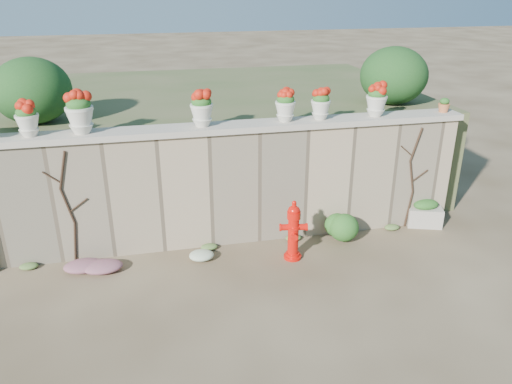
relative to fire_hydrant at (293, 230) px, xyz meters
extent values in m
plane|color=#4A3925|center=(-0.82, -0.92, -0.52)|extent=(80.00, 80.00, 0.00)
cube|color=tan|center=(-0.82, 0.88, 0.48)|extent=(8.00, 0.40, 2.00)
cube|color=#BBB09E|center=(-0.82, 0.88, 1.53)|extent=(8.10, 0.52, 0.10)
cube|color=#384C23|center=(-0.82, 4.08, 0.48)|extent=(9.00, 6.00, 2.00)
ellipsoid|color=#143814|center=(-4.02, 2.08, 2.03)|extent=(1.30, 1.30, 1.10)
ellipsoid|color=#143814|center=(2.58, 2.08, 2.03)|extent=(1.30, 1.30, 1.10)
cylinder|color=black|center=(-3.48, 0.66, -0.17)|extent=(0.12, 0.04, 0.70)
cylinder|color=black|center=(-3.50, 0.66, 0.48)|extent=(0.17, 0.04, 0.61)
cylinder|color=black|center=(-3.49, 0.66, 1.08)|extent=(0.18, 0.04, 0.61)
cylinder|color=black|center=(-3.34, 0.66, 0.48)|extent=(0.30, 0.02, 0.22)
cylinder|color=black|center=(-3.67, 0.66, 0.98)|extent=(0.25, 0.02, 0.21)
cylinder|color=black|center=(2.42, 0.66, -0.17)|extent=(0.12, 0.04, 0.70)
cylinder|color=black|center=(2.40, 0.66, 0.48)|extent=(0.17, 0.04, 0.61)
cylinder|color=black|center=(2.41, 0.66, 1.08)|extent=(0.18, 0.04, 0.61)
cylinder|color=black|center=(2.56, 0.66, 0.48)|extent=(0.30, 0.02, 0.22)
cylinder|color=black|center=(2.23, 0.66, 0.98)|extent=(0.25, 0.02, 0.21)
cylinder|color=red|center=(0.00, 0.00, -0.49)|extent=(0.29, 0.29, 0.05)
cylinder|color=red|center=(0.00, 0.00, -0.10)|extent=(0.18, 0.18, 0.65)
cylinder|color=red|center=(0.00, 0.00, 0.05)|extent=(0.22, 0.22, 0.04)
cylinder|color=red|center=(0.00, 0.00, 0.27)|extent=(0.22, 0.22, 0.12)
ellipsoid|color=red|center=(0.00, 0.00, 0.38)|extent=(0.20, 0.20, 0.15)
cylinder|color=red|center=(0.00, 0.00, 0.46)|extent=(0.07, 0.07, 0.10)
cylinder|color=red|center=(-0.14, 0.03, 0.05)|extent=(0.16, 0.13, 0.10)
cylinder|color=red|center=(0.14, -0.02, 0.05)|extent=(0.16, 0.13, 0.10)
cylinder|color=red|center=(-0.02, -0.11, -0.05)|extent=(0.11, 0.12, 0.09)
cube|color=#BBB09E|center=(2.75, 0.63, -0.34)|extent=(0.70, 0.54, 0.36)
ellipsoid|color=#1E5119|center=(2.75, 0.63, -0.10)|extent=(0.54, 0.43, 0.19)
ellipsoid|color=#1E5119|center=(0.99, 0.40, -0.20)|extent=(0.66, 0.60, 0.63)
ellipsoid|color=#B02379|center=(-3.19, 0.27, -0.41)|extent=(0.79, 0.52, 0.21)
ellipsoid|color=white|center=(-1.55, 0.21, -0.42)|extent=(0.56, 0.45, 0.20)
ellipsoid|color=#1E5119|center=(-3.91, 0.88, 1.95)|extent=(0.29, 0.29, 0.18)
ellipsoid|color=#B91C0B|center=(-3.91, 0.88, 2.02)|extent=(0.26, 0.26, 0.18)
ellipsoid|color=#1E5119|center=(-3.15, 0.88, 2.03)|extent=(0.36, 0.36, 0.22)
ellipsoid|color=#B91C0B|center=(-3.15, 0.88, 2.12)|extent=(0.32, 0.32, 0.23)
ellipsoid|color=#1E5119|center=(-1.31, 0.88, 1.98)|extent=(0.32, 0.32, 0.19)
ellipsoid|color=#B91C0B|center=(-1.31, 0.88, 2.06)|extent=(0.28, 0.28, 0.20)
ellipsoid|color=#1E5119|center=(0.07, 0.88, 1.95)|extent=(0.29, 0.29, 0.18)
ellipsoid|color=#B91C0B|center=(0.07, 0.88, 2.02)|extent=(0.26, 0.26, 0.18)
ellipsoid|color=#1E5119|center=(0.68, 0.88, 1.93)|extent=(0.28, 0.28, 0.17)
ellipsoid|color=#B91C0B|center=(0.68, 0.88, 2.01)|extent=(0.25, 0.25, 0.18)
ellipsoid|color=#1E5119|center=(1.68, 0.88, 1.97)|extent=(0.31, 0.31, 0.19)
ellipsoid|color=#B91C0B|center=(1.68, 0.88, 2.05)|extent=(0.27, 0.27, 0.19)
ellipsoid|color=#1E5119|center=(2.98, 0.88, 1.77)|extent=(0.17, 0.17, 0.12)
camera|label=1|loc=(-2.15, -6.90, 3.75)|focal=35.00mm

